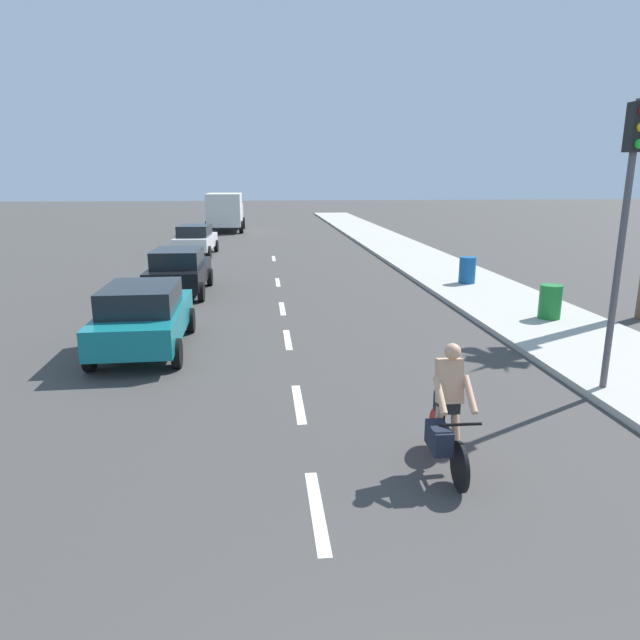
{
  "coord_description": "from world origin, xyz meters",
  "views": [
    {
      "loc": [
        -0.59,
        -1.31,
        3.94
      ],
      "look_at": [
        0.56,
        9.88,
        1.1
      ],
      "focal_mm": 31.82,
      "sensor_mm": 36.0,
      "label": 1
    }
  ],
  "objects": [
    {
      "name": "ground_plane",
      "position": [
        0.0,
        20.0,
        0.0
      ],
      "size": [
        160.0,
        160.0,
        0.0
      ],
      "primitive_type": "plane",
      "color": "#423F3D"
    },
    {
      "name": "sidewalk_strip",
      "position": [
        7.09,
        22.0,
        0.07
      ],
      "size": [
        3.6,
        80.0,
        0.14
      ],
      "primitive_type": "cube",
      "color": "#B2ADA3",
      "rests_on": "ground"
    },
    {
      "name": "lane_stripe_1",
      "position": [
        0.0,
        4.78,
        0.0
      ],
      "size": [
        0.16,
        1.8,
        0.01
      ],
      "primitive_type": "cube",
      "color": "white",
      "rests_on": "ground"
    },
    {
      "name": "lane_stripe_2",
      "position": [
        0.0,
        8.15,
        0.0
      ],
      "size": [
        0.16,
        1.8,
        0.01
      ],
      "primitive_type": "cube",
      "color": "white",
      "rests_on": "ground"
    },
    {
      "name": "lane_stripe_3",
      "position": [
        0.0,
        12.3,
        0.0
      ],
      "size": [
        0.16,
        1.8,
        0.01
      ],
      "primitive_type": "cube",
      "color": "white",
      "rests_on": "ground"
    },
    {
      "name": "lane_stripe_4",
      "position": [
        0.0,
        15.76,
        0.0
      ],
      "size": [
        0.16,
        1.8,
        0.01
      ],
      "primitive_type": "cube",
      "color": "white",
      "rests_on": "ground"
    },
    {
      "name": "lane_stripe_5",
      "position": [
        0.0,
        20.31,
        0.0
      ],
      "size": [
        0.16,
        1.8,
        0.01
      ],
      "primitive_type": "cube",
      "color": "white",
      "rests_on": "ground"
    },
    {
      "name": "lane_stripe_6",
      "position": [
        0.0,
        26.95,
        0.0
      ],
      "size": [
        0.16,
        1.8,
        0.01
      ],
      "primitive_type": "cube",
      "color": "white",
      "rests_on": "ground"
    },
    {
      "name": "cyclist",
      "position": [
        1.83,
        5.55,
        0.83
      ],
      "size": [
        0.62,
        1.71,
        1.82
      ],
      "rotation": [
        0.0,
        0.0,
        3.12
      ],
      "color": "black",
      "rests_on": "ground"
    },
    {
      "name": "parked_car_teal",
      "position": [
        -3.35,
        11.77,
        0.84
      ],
      "size": [
        2.02,
        4.28,
        1.57
      ],
      "rotation": [
        0.0,
        0.0,
        0.02
      ],
      "color": "#14727A",
      "rests_on": "ground"
    },
    {
      "name": "parked_car_black",
      "position": [
        -3.44,
        18.46,
        0.84
      ],
      "size": [
        1.99,
        4.21,
        1.57
      ],
      "rotation": [
        0.0,
        0.0,
        -0.01
      ],
      "color": "black",
      "rests_on": "ground"
    },
    {
      "name": "parked_car_white",
      "position": [
        -3.97,
        28.57,
        0.84
      ],
      "size": [
        2.08,
        4.16,
        1.57
      ],
      "rotation": [
        0.0,
        0.0,
        -0.06
      ],
      "color": "white",
      "rests_on": "ground"
    },
    {
      "name": "delivery_truck",
      "position": [
        -3.2,
        42.17,
        1.5
      ],
      "size": [
        2.71,
        6.25,
        2.8
      ],
      "rotation": [
        0.0,
        0.0,
        -0.01
      ],
      "color": "beige",
      "rests_on": "ground"
    },
    {
      "name": "traffic_signal",
      "position": [
        5.69,
        8.03,
        3.61
      ],
      "size": [
        0.28,
        0.33,
        5.2
      ],
      "color": "#4C4C51",
      "rests_on": "ground"
    },
    {
      "name": "trash_bin_near",
      "position": [
        7.3,
        13.22,
        0.61
      ],
      "size": [
        0.6,
        0.6,
        0.93
      ],
      "primitive_type": "cylinder",
      "color": "#19722D",
      "rests_on": "sidewalk_strip"
    },
    {
      "name": "trash_bin_far",
      "position": [
        6.93,
        18.69,
        0.62
      ],
      "size": [
        0.6,
        0.6,
        0.96
      ],
      "primitive_type": "cylinder",
      "color": "#14518C",
      "rests_on": "sidewalk_strip"
    }
  ]
}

